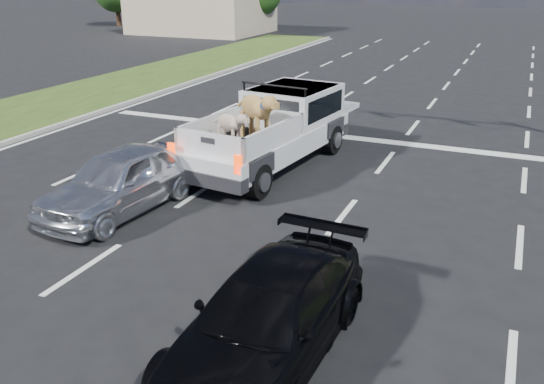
# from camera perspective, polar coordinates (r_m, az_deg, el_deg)

# --- Properties ---
(ground) EXTENTS (160.00, 160.00, 0.00)m
(ground) POSITION_cam_1_polar(r_m,az_deg,el_deg) (9.72, -10.23, -9.46)
(ground) COLOR black
(ground) RESTS_ON ground
(road_markings) EXTENTS (17.75, 60.00, 0.01)m
(road_markings) POSITION_cam_1_polar(r_m,az_deg,el_deg) (15.09, 3.45, 2.23)
(road_markings) COLOR silver
(road_markings) RESTS_ON ground
(curb_left) EXTENTS (0.15, 60.00, 0.14)m
(curb_left) POSITION_cam_1_polar(r_m,az_deg,el_deg) (19.53, -23.06, 5.17)
(curb_left) COLOR #9C978F
(curb_left) RESTS_ON ground
(building_left) EXTENTS (10.00, 8.00, 4.40)m
(building_left) POSITION_cam_1_polar(r_m,az_deg,el_deg) (49.61, -6.98, 17.94)
(building_left) COLOR tan
(building_left) RESTS_ON ground
(pickup_truck) EXTENTS (2.73, 5.94, 2.15)m
(pickup_truck) POSITION_cam_1_polar(r_m,az_deg,el_deg) (15.21, 0.11, 6.39)
(pickup_truck) COLOR black
(pickup_truck) RESTS_ON ground
(silver_sedan) EXTENTS (1.98, 4.16, 1.37)m
(silver_sedan) POSITION_cam_1_polar(r_m,az_deg,el_deg) (12.73, -14.78, 1.14)
(silver_sedan) COLOR silver
(silver_sedan) RESTS_ON ground
(black_coupe) EXTENTS (1.86, 4.26, 1.22)m
(black_coupe) POSITION_cam_1_polar(r_m,az_deg,el_deg) (7.79, -0.38, -12.24)
(black_coupe) COLOR black
(black_coupe) RESTS_ON ground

